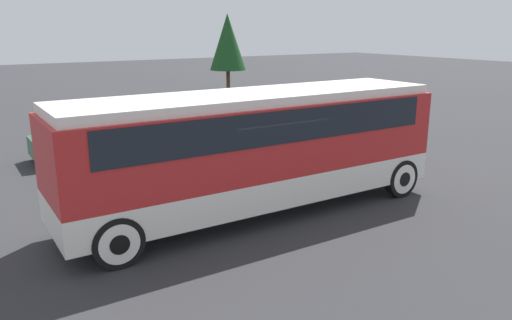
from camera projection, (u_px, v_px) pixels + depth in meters
The scene contains 6 objects.
ground_plane at pixel (256, 212), 12.77m from camera, with size 120.00×120.00×0.00m, color #2D2D30.
tour_bus at pixel (259, 141), 12.34m from camera, with size 9.84×2.53×3.06m.
parked_car_near at pixel (196, 123), 20.53m from camera, with size 4.07×1.80×1.51m.
parked_car_mid at pixel (172, 143), 17.26m from camera, with size 4.02×1.79×1.41m.
parked_car_far at pixel (91, 138), 17.94m from camera, with size 4.13×1.85×1.43m.
tree_left at pixel (228, 42), 35.98m from camera, with size 2.63×2.63×5.54m.
Camera 1 is at (-6.42, -10.13, 4.58)m, focal length 35.00 mm.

